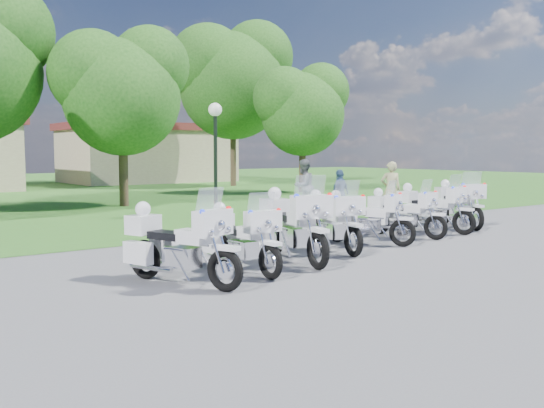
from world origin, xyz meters
TOP-DOWN VIEW (x-y plane):
  - ground at (0.00, 0.00)m, footprint 100.00×100.00m
  - motorcycle_0 at (-3.33, -1.27)m, footprint 1.30×2.32m
  - motorcycle_1 at (-1.90, -1.01)m, footprint 0.73×2.21m
  - motorcycle_2 at (-0.45, -0.71)m, footprint 1.20×2.56m
  - motorcycle_3 at (1.03, -0.24)m, footprint 1.13×2.32m
  - motorcycle_4 at (2.27, -0.03)m, footprint 1.33×2.11m
  - motorcycle_5 at (3.93, 0.24)m, footprint 1.06×2.18m
  - motorcycle_6 at (5.30, 0.42)m, footprint 0.98×2.34m
  - motorcycle_7 at (6.85, 0.67)m, footprint 1.41×2.25m
  - lamp_post at (2.38, 6.77)m, footprint 0.44×0.44m
  - tree_2 at (1.67, 12.64)m, footprint 5.35×4.56m
  - tree_3 at (12.58, 14.68)m, footprint 5.14×4.39m
  - tree_4 at (12.82, 21.77)m, footprint 7.75×6.62m
  - building_east at (11.00, 30.00)m, footprint 11.44×7.28m
  - bystander_a at (7.12, 3.50)m, footprint 0.80×0.74m
  - bystander_b at (5.74, 6.33)m, footprint 1.05×0.90m
  - bystander_c at (5.59, 4.29)m, footprint 1.00×0.61m

SIDE VIEW (x-z plane):
  - ground at x=0.00m, z-range 0.00..0.00m
  - motorcycle_1 at x=-1.90m, z-range -0.12..1.36m
  - motorcycle_5 at x=3.93m, z-range -0.12..1.37m
  - motorcycle_4 at x=2.27m, z-range -0.12..1.40m
  - motorcycle_6 at x=5.30m, z-range -0.13..1.45m
  - motorcycle_3 at x=1.03m, z-range -0.13..1.45m
  - motorcycle_7 at x=6.85m, z-range -0.13..1.49m
  - motorcycle_0 at x=-3.33m, z-range -0.13..1.49m
  - motorcycle_2 at x=-0.45m, z-range -0.14..1.60m
  - bystander_c at x=5.59m, z-range 0.00..1.59m
  - bystander_a at x=7.12m, z-range 0.00..1.83m
  - bystander_b at x=5.74m, z-range 0.00..1.89m
  - building_east at x=11.00m, z-range 0.02..4.12m
  - lamp_post at x=2.38m, z-range 0.98..4.72m
  - tree_3 at x=12.58m, z-range 1.11..7.96m
  - tree_2 at x=1.67m, z-range 1.15..8.28m
  - tree_4 at x=12.82m, z-range 1.67..12.01m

